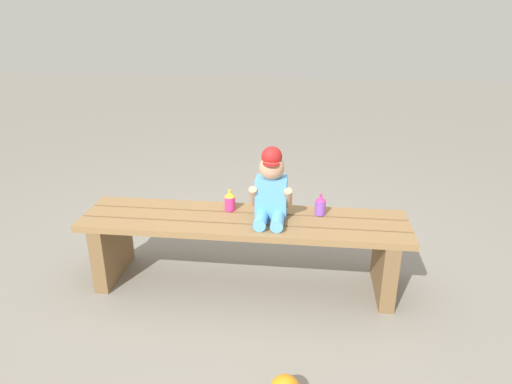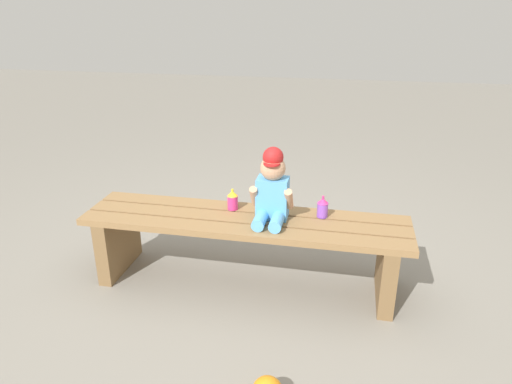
{
  "view_description": "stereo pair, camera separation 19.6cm",
  "coord_description": "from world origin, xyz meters",
  "px_view_note": "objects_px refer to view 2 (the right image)",
  "views": [
    {
      "loc": [
        0.34,
        -2.31,
        1.52
      ],
      "look_at": [
        0.07,
        -0.05,
        0.6
      ],
      "focal_mm": 32.72,
      "sensor_mm": 36.0,
      "label": 1
    },
    {
      "loc": [
        0.53,
        -2.28,
        1.52
      ],
      "look_at": [
        0.07,
        -0.05,
        0.6
      ],
      "focal_mm": 32.72,
      "sensor_mm": 36.0,
      "label": 2
    }
  ],
  "objects_px": {
    "park_bench": "(245,237)",
    "sippy_cup_right": "(323,207)",
    "child_figure": "(272,189)",
    "sippy_cup_left": "(233,200)"
  },
  "relations": [
    {
      "from": "park_bench",
      "to": "sippy_cup_right",
      "type": "bearing_deg",
      "value": 13.39
    },
    {
      "from": "park_bench",
      "to": "sippy_cup_left",
      "type": "xyz_separation_m",
      "value": [
        -0.09,
        0.1,
        0.18
      ]
    },
    {
      "from": "park_bench",
      "to": "child_figure",
      "type": "xyz_separation_m",
      "value": [
        0.15,
        0.02,
        0.3
      ]
    },
    {
      "from": "park_bench",
      "to": "sippy_cup_right",
      "type": "distance_m",
      "value": 0.47
    },
    {
      "from": "sippy_cup_right",
      "to": "sippy_cup_left",
      "type": "bearing_deg",
      "value": 180.0
    },
    {
      "from": "child_figure",
      "to": "sippy_cup_left",
      "type": "xyz_separation_m",
      "value": [
        -0.24,
        0.08,
        -0.12
      ]
    },
    {
      "from": "child_figure",
      "to": "sippy_cup_left",
      "type": "distance_m",
      "value": 0.28
    },
    {
      "from": "park_bench",
      "to": "child_figure",
      "type": "height_order",
      "value": "child_figure"
    },
    {
      "from": "sippy_cup_left",
      "to": "sippy_cup_right",
      "type": "xyz_separation_m",
      "value": [
        0.51,
        0.0,
        0.0
      ]
    },
    {
      "from": "child_figure",
      "to": "sippy_cup_right",
      "type": "height_order",
      "value": "child_figure"
    }
  ]
}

